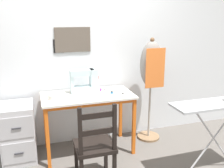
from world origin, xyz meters
TOP-DOWN VIEW (x-y plane):
  - ground_plane at (0.00, 0.00)m, footprint 14.00×14.00m
  - wall_back at (-0.00, 0.65)m, footprint 10.00×0.07m
  - sewing_table at (0.00, 0.28)m, footprint 1.13×0.59m
  - sewing_machine at (0.00, 0.41)m, footprint 0.36×0.16m
  - fabric_bowl at (-0.41, 0.23)m, footprint 0.15×0.15m
  - scissors at (0.46, 0.19)m, footprint 0.14×0.08m
  - thread_spool_near_machine at (0.19, 0.39)m, footprint 0.03×0.03m
  - thread_spool_mid_table at (0.25, 0.38)m, footprint 0.04×0.04m
  - thread_spool_far_edge at (0.30, 0.24)m, footprint 0.04×0.04m
  - wooden_chair at (-0.08, -0.37)m, footprint 0.40×0.38m
  - filing_cabinet at (-0.86, 0.35)m, footprint 0.39×0.46m
  - dress_form at (0.91, 0.38)m, footprint 0.32×0.32m
  - ironing_board at (1.25, -0.55)m, footprint 1.03×0.31m

SIDE VIEW (x-z plane):
  - ground_plane at x=0.00m, z-range 0.00..0.00m
  - filing_cabinet at x=-0.86m, z-range 0.00..0.71m
  - wooden_chair at x=-0.08m, z-range -0.03..0.88m
  - sewing_table at x=0.00m, z-range 0.29..1.06m
  - ironing_board at x=1.25m, z-range 0.36..1.18m
  - scissors at x=0.46m, z-range 0.77..0.78m
  - thread_spool_far_edge at x=0.30m, z-range 0.77..0.81m
  - thread_spool_mid_table at x=0.25m, z-range 0.77..0.81m
  - thread_spool_near_machine at x=0.19m, z-range 0.77..0.81m
  - fabric_bowl at x=-0.41m, z-range 0.77..0.83m
  - sewing_machine at x=0.00m, z-range 0.75..1.07m
  - dress_form at x=0.91m, z-range 0.29..1.74m
  - wall_back at x=0.00m, z-range 0.00..2.55m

